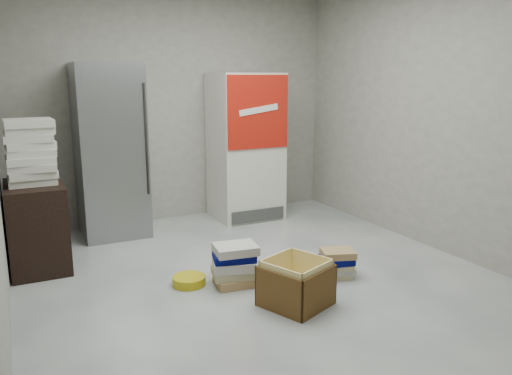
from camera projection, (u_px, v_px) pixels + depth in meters
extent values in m
plane|color=silver|center=(272.00, 287.00, 4.24)|extent=(5.00, 5.00, 0.00)
cube|color=#AAA499|center=(177.00, 106.00, 6.12)|extent=(4.00, 0.04, 2.80)
cube|color=#AAA499|center=(456.00, 114.00, 4.80)|extent=(0.04, 5.00, 2.80)
cube|color=gray|center=(110.00, 151.00, 5.51)|extent=(0.70, 0.70, 1.90)
cylinder|color=#333333|center=(146.00, 140.00, 5.30)|extent=(0.02, 0.02, 1.19)
cube|color=silver|center=(245.00, 147.00, 6.23)|extent=(0.80, 0.70, 1.80)
cube|color=red|center=(258.00, 112.00, 5.82)|extent=(0.78, 0.02, 0.85)
cube|color=white|center=(259.00, 110.00, 5.80)|extent=(0.50, 0.01, 0.14)
cube|color=#3F3F3F|center=(258.00, 215.00, 6.09)|extent=(0.70, 0.02, 0.15)
cube|color=black|center=(37.00, 226.00, 4.63)|extent=(0.50, 0.80, 0.80)
cube|color=silver|center=(32.00, 180.00, 4.54)|extent=(0.41, 0.41, 0.06)
cube|color=silver|center=(32.00, 173.00, 4.52)|extent=(0.42, 0.42, 0.06)
cube|color=silver|center=(33.00, 166.00, 4.50)|extent=(0.42, 0.42, 0.06)
cube|color=silver|center=(30.00, 159.00, 4.48)|extent=(0.41, 0.41, 0.06)
cube|color=silver|center=(32.00, 152.00, 4.49)|extent=(0.41, 0.41, 0.06)
cube|color=silver|center=(30.00, 144.00, 4.48)|extent=(0.42, 0.42, 0.06)
cube|color=silver|center=(28.00, 137.00, 4.45)|extent=(0.40, 0.40, 0.06)
cube|color=silver|center=(29.00, 130.00, 4.45)|extent=(0.42, 0.42, 0.06)
cube|color=silver|center=(28.00, 123.00, 4.42)|extent=(0.42, 0.42, 0.06)
cube|color=tan|center=(236.00, 280.00, 4.30)|extent=(0.38, 0.31, 0.07)
cube|color=tan|center=(234.00, 272.00, 4.28)|extent=(0.40, 0.35, 0.07)
cube|color=beige|center=(234.00, 265.00, 4.26)|extent=(0.42, 0.37, 0.08)
cube|color=#060A5F|center=(234.00, 256.00, 4.26)|extent=(0.41, 0.36, 0.06)
cube|color=beige|center=(236.00, 249.00, 4.23)|extent=(0.39, 0.32, 0.07)
cube|color=tan|center=(334.00, 274.00, 4.46)|extent=(0.35, 0.31, 0.04)
cube|color=beige|center=(337.00, 269.00, 4.46)|extent=(0.34, 0.29, 0.05)
cube|color=tan|center=(336.00, 265.00, 4.44)|extent=(0.34, 0.31, 0.04)
cube|color=#060A5F|center=(336.00, 260.00, 4.43)|extent=(0.32, 0.27, 0.06)
cube|color=tan|center=(338.00, 253.00, 4.41)|extent=(0.34, 0.30, 0.06)
cube|color=yellow|center=(296.00, 304.00, 3.92)|extent=(0.56, 0.56, 0.01)
cube|color=brown|center=(274.00, 278.00, 4.03)|extent=(0.43, 0.19, 0.32)
cube|color=brown|center=(320.00, 293.00, 3.74)|extent=(0.43, 0.19, 0.32)
cube|color=brown|center=(278.00, 294.00, 3.72)|extent=(0.19, 0.43, 0.32)
cube|color=brown|center=(312.00, 277.00, 4.05)|extent=(0.19, 0.43, 0.32)
cube|color=yellow|center=(276.00, 276.00, 4.01)|extent=(0.39, 0.17, 0.37)
cube|color=yellow|center=(318.00, 289.00, 3.75)|extent=(0.39, 0.17, 0.37)
cube|color=yellow|center=(280.00, 290.00, 3.73)|extent=(0.17, 0.39, 0.37)
cube|color=yellow|center=(311.00, 275.00, 4.03)|extent=(0.17, 0.39, 0.37)
cylinder|color=gold|center=(189.00, 280.00, 4.29)|extent=(0.36, 0.36, 0.08)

